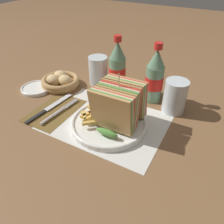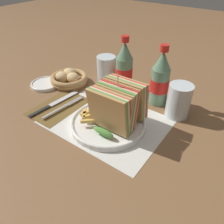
# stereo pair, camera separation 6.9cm
# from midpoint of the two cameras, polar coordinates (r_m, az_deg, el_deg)

# --- Properties ---
(ground_plane) EXTENTS (4.00, 4.00, 0.00)m
(ground_plane) POSITION_cam_midpoint_polar(r_m,az_deg,el_deg) (0.70, -6.61, -3.84)
(ground_plane) COLOR brown
(placemat) EXTENTS (0.38, 0.28, 0.00)m
(placemat) POSITION_cam_midpoint_polar(r_m,az_deg,el_deg) (0.71, -4.32, -2.58)
(placemat) COLOR silver
(placemat) RESTS_ON ground_plane
(plate_main) EXTENTS (0.24, 0.24, 0.02)m
(plate_main) POSITION_cam_midpoint_polar(r_m,az_deg,el_deg) (0.69, -3.64, -2.95)
(plate_main) COLOR white
(plate_main) RESTS_ON ground_plane
(club_sandwich) EXTENTS (0.13, 0.16, 0.17)m
(club_sandwich) POSITION_cam_midpoint_polar(r_m,az_deg,el_deg) (0.65, -1.31, 1.66)
(club_sandwich) COLOR tan
(club_sandwich) RESTS_ON plate_main
(fries_pile) EXTENTS (0.10, 0.10, 0.02)m
(fries_pile) POSITION_cam_midpoint_polar(r_m,az_deg,el_deg) (0.69, -8.18, -1.15)
(fries_pile) COLOR gold
(fries_pile) RESTS_ON plate_main
(ketchup_blob) EXTENTS (0.04, 0.03, 0.01)m
(ketchup_blob) POSITION_cam_midpoint_polar(r_m,az_deg,el_deg) (0.70, -5.70, -0.67)
(ketchup_blob) COLOR maroon
(ketchup_blob) RESTS_ON plate_main
(napkin) EXTENTS (0.13, 0.20, 0.00)m
(napkin) POSITION_cam_midpoint_polar(r_m,az_deg,el_deg) (0.79, -17.05, 0.35)
(napkin) COLOR brown
(napkin) RESTS_ON ground_plane
(fork) EXTENTS (0.03, 0.17, 0.01)m
(fork) POSITION_cam_midpoint_polar(r_m,az_deg,el_deg) (0.77, -16.79, -0.36)
(fork) COLOR silver
(fork) RESTS_ON napkin
(knife) EXTENTS (0.03, 0.21, 0.00)m
(knife) POSITION_cam_midpoint_polar(r_m,az_deg,el_deg) (0.81, -18.44, 0.95)
(knife) COLOR black
(knife) RESTS_ON napkin
(coke_bottle_near) EXTENTS (0.06, 0.06, 0.22)m
(coke_bottle_near) POSITION_cam_midpoint_polar(r_m,az_deg,el_deg) (0.84, -0.98, 11.35)
(coke_bottle_near) COLOR slate
(coke_bottle_near) RESTS_ON ground_plane
(coke_bottle_far) EXTENTS (0.06, 0.06, 0.22)m
(coke_bottle_far) POSITION_cam_midpoint_polar(r_m,az_deg,el_deg) (0.78, 8.57, 8.90)
(coke_bottle_far) COLOR slate
(coke_bottle_far) RESTS_ON ground_plane
(glass_near) EXTENTS (0.08, 0.08, 0.11)m
(glass_near) POSITION_cam_midpoint_polar(r_m,az_deg,el_deg) (0.75, 13.55, 3.41)
(glass_near) COLOR silver
(glass_near) RESTS_ON ground_plane
(glass_far) EXTENTS (0.08, 0.08, 0.11)m
(glass_far) POSITION_cam_midpoint_polar(r_m,az_deg,el_deg) (0.91, -5.79, 10.21)
(glass_far) COLOR silver
(glass_far) RESTS_ON ground_plane
(bread_basket) EXTENTS (0.15, 0.15, 0.06)m
(bread_basket) POSITION_cam_midpoint_polar(r_m,az_deg,el_deg) (0.93, -15.43, 7.67)
(bread_basket) COLOR #AD8451
(bread_basket) RESTS_ON ground_plane
(side_saucer) EXTENTS (0.12, 0.12, 0.01)m
(side_saucer) POSITION_cam_midpoint_polar(r_m,az_deg,el_deg) (0.94, -21.16, 5.77)
(side_saucer) COLOR white
(side_saucer) RESTS_ON ground_plane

